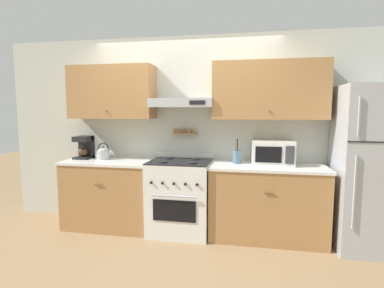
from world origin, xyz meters
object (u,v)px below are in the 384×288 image
(stove_range, at_px, (180,196))
(utensil_crock, at_px, (237,157))
(microwave, at_px, (272,153))
(tea_kettle, at_px, (104,153))
(refrigerator, at_px, (371,168))
(coffee_maker, at_px, (85,147))

(stove_range, relative_size, utensil_crock, 3.21)
(stove_range, bearing_deg, microwave, 6.13)
(stove_range, xyz_separation_m, utensil_crock, (0.71, 0.10, 0.52))
(stove_range, bearing_deg, utensil_crock, 8.42)
(tea_kettle, bearing_deg, stove_range, -5.46)
(microwave, bearing_deg, tea_kettle, -179.54)
(refrigerator, bearing_deg, stove_range, 178.95)
(microwave, bearing_deg, utensil_crock, -177.65)
(refrigerator, height_order, tea_kettle, refrigerator)
(stove_range, distance_m, refrigerator, 2.25)
(coffee_maker, height_order, microwave, coffee_maker)
(stove_range, height_order, coffee_maker, coffee_maker)
(tea_kettle, distance_m, coffee_maker, 0.31)
(refrigerator, xyz_separation_m, coffee_maker, (-3.59, 0.17, 0.14))
(stove_range, relative_size, tea_kettle, 4.27)
(stove_range, bearing_deg, refrigerator, -1.05)
(stove_range, relative_size, microwave, 1.99)
(tea_kettle, height_order, coffee_maker, coffee_maker)
(microwave, xyz_separation_m, utensil_crock, (-0.43, -0.02, -0.06))
(refrigerator, relative_size, microwave, 3.67)
(microwave, bearing_deg, stove_range, -173.87)
(coffee_maker, bearing_deg, stove_range, -5.52)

